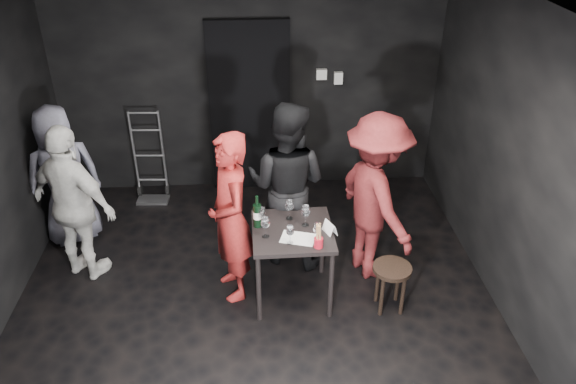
{
  "coord_description": "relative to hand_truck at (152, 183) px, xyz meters",
  "views": [
    {
      "loc": [
        0.03,
        -3.84,
        3.59
      ],
      "look_at": [
        0.31,
        0.25,
        1.17
      ],
      "focal_mm": 35.0,
      "sensor_mm": 36.0,
      "label": 1
    }
  ],
  "objects": [
    {
      "name": "stool",
      "position": [
        2.45,
        -2.15,
        0.17
      ],
      "size": [
        0.35,
        0.35,
        0.47
      ],
      "rotation": [
        0.0,
        0.0,
        0.44
      ],
      "color": "black",
      "rests_on": "floor"
    },
    {
      "name": "server_red",
      "position": [
        1.02,
        -1.8,
        0.7
      ],
      "size": [
        0.61,
        0.76,
        1.82
      ],
      "primitive_type": "imported",
      "rotation": [
        0.0,
        0.0,
        -1.27
      ],
      "color": "#A92321",
      "rests_on": "floor"
    },
    {
      "name": "hand_truck",
      "position": [
        0.0,
        0.0,
        0.0
      ],
      "size": [
        0.38,
        0.33,
        1.13
      ],
      "rotation": [
        0.0,
        0.0,
        -0.06
      ],
      "color": "#B2B2B7",
      "rests_on": "floor"
    },
    {
      "name": "man_maroon",
      "position": [
        2.39,
        -1.58,
        0.74
      ],
      "size": [
        0.96,
        1.35,
        1.91
      ],
      "primitive_type": "imported",
      "rotation": [
        0.0,
        0.0,
        1.93
      ],
      "color": "maroon",
      "rests_on": "floor"
    },
    {
      "name": "bystander_cream",
      "position": [
        -0.45,
        -1.44,
        0.65
      ],
      "size": [
        1.12,
        0.91,
        1.72
      ],
      "primitive_type": "imported",
      "rotation": [
        0.0,
        0.0,
        2.63
      ],
      "color": "silver",
      "rests_on": "floor"
    },
    {
      "name": "wall_right",
      "position": [
        3.47,
        -2.21,
        1.14
      ],
      "size": [
        0.04,
        5.0,
        2.7
      ],
      "primitive_type": "cube",
      "color": "black",
      "rests_on": "ground"
    },
    {
      "name": "tasting_mat",
      "position": [
        1.61,
        -2.05,
        0.54
      ],
      "size": [
        0.34,
        0.27,
        0.0
      ],
      "primitive_type": "cube",
      "rotation": [
        0.0,
        0.0,
        -0.29
      ],
      "color": "white",
      "rests_on": "tasting_table"
    },
    {
      "name": "bystander_grey",
      "position": [
        -0.73,
        -0.8,
        0.58
      ],
      "size": [
        0.87,
        0.73,
        1.57
      ],
      "primitive_type": "imported",
      "rotation": [
        0.0,
        0.0,
        3.63
      ],
      "color": "slate",
      "rests_on": "floor"
    },
    {
      "name": "ceiling",
      "position": [
        1.22,
        -2.21,
        2.49
      ],
      "size": [
        4.5,
        5.0,
        0.02
      ],
      "primitive_type": "cube",
      "color": "silver",
      "rests_on": "ground"
    },
    {
      "name": "wine_bottle",
      "position": [
        1.26,
        -1.83,
        0.66
      ],
      "size": [
        0.08,
        0.08,
        0.31
      ],
      "rotation": [
        0.0,
        0.0,
        0.34
      ],
      "color": "black",
      "rests_on": "tasting_table"
    },
    {
      "name": "woman_black",
      "position": [
        1.56,
        -1.28,
        0.77
      ],
      "size": [
        1.08,
        0.84,
        1.95
      ],
      "primitive_type": "imported",
      "rotation": [
        0.0,
        0.0,
        2.75
      ],
      "color": "black",
      "rests_on": "floor"
    },
    {
      "name": "floor",
      "position": [
        1.22,
        -2.21,
        -0.21
      ],
      "size": [
        4.5,
        5.0,
        0.02
      ],
      "primitive_type": "cube",
      "color": "black",
      "rests_on": "ground"
    },
    {
      "name": "wall_back",
      "position": [
        1.22,
        0.29,
        1.14
      ],
      "size": [
        4.5,
        0.04,
        2.7
      ],
      "primitive_type": "cube",
      "color": "black",
      "rests_on": "ground"
    },
    {
      "name": "wine_glass_b",
      "position": [
        1.3,
        -1.84,
        0.65
      ],
      "size": [
        0.09,
        0.09,
        0.22
      ],
      "primitive_type": null,
      "rotation": [
        0.0,
        0.0,
        0.05
      ],
      "color": "white",
      "rests_on": "tasting_table"
    },
    {
      "name": "wine_glass_c",
      "position": [
        1.56,
        -1.73,
        0.65
      ],
      "size": [
        0.09,
        0.09,
        0.21
      ],
      "primitive_type": null,
      "rotation": [
        0.0,
        0.0,
        0.12
      ],
      "color": "white",
      "rests_on": "tasting_table"
    },
    {
      "name": "breadstick_cup",
      "position": [
        1.77,
        -2.18,
        0.65
      ],
      "size": [
        0.08,
        0.08,
        0.25
      ],
      "rotation": [
        0.0,
        0.0,
        -0.32
      ],
      "color": "#B41324",
      "rests_on": "tasting_table"
    },
    {
      "name": "wallbox_lower",
      "position": [
        2.27,
        0.24,
        1.19
      ],
      "size": [
        0.1,
        0.06,
        0.14
      ],
      "primitive_type": "cube",
      "color": "#B7B7B2",
      "rests_on": "wall_back"
    },
    {
      "name": "tasting_table",
      "position": [
        1.57,
        -1.91,
        0.44
      ],
      "size": [
        0.72,
        0.72,
        0.75
      ],
      "rotation": [
        0.0,
        0.0,
        0.01
      ],
      "color": "black",
      "rests_on": "floor"
    },
    {
      "name": "wine_glass_a",
      "position": [
        1.33,
        -2.0,
        0.65
      ],
      "size": [
        0.1,
        0.1,
        0.22
      ],
      "primitive_type": null,
      "rotation": [
        0.0,
        0.0,
        -0.3
      ],
      "color": "white",
      "rests_on": "tasting_table"
    },
    {
      "name": "wine_glass_e",
      "position": [
        1.77,
        -2.1,
        0.64
      ],
      "size": [
        0.09,
        0.09,
        0.19
      ],
      "primitive_type": null,
      "rotation": [
        0.0,
        0.0,
        -0.25
      ],
      "color": "white",
      "rests_on": "tasting_table"
    },
    {
      "name": "wine_glass_d",
      "position": [
        1.54,
        -2.11,
        0.64
      ],
      "size": [
        0.08,
        0.08,
        0.19
      ],
      "primitive_type": null,
      "rotation": [
        0.0,
        0.0,
        -0.11
      ],
      "color": "white",
      "rests_on": "tasting_table"
    },
    {
      "name": "wallbox_upper",
      "position": [
        2.07,
        0.24,
        1.24
      ],
      "size": [
        0.12,
        0.06,
        0.12
      ],
      "primitive_type": "cube",
      "color": "#B7B7B2",
      "rests_on": "wall_back"
    },
    {
      "name": "doorway",
      "position": [
        1.22,
        0.23,
        0.84
      ],
      "size": [
        0.95,
        0.1,
        2.1
      ],
      "primitive_type": "cube",
      "color": "black",
      "rests_on": "ground"
    },
    {
      "name": "reserved_card",
      "position": [
        1.88,
        -1.98,
        0.6
      ],
      "size": [
        0.14,
        0.17,
        0.11
      ],
      "primitive_type": null,
      "rotation": [
        0.0,
        0.0,
        0.42
      ],
      "color": "white",
      "rests_on": "tasting_table"
    },
    {
      "name": "wine_glass_f",
      "position": [
        1.69,
        -1.85,
        0.65
      ],
      "size": [
        0.09,
        0.09,
        0.22
      ],
      "primitive_type": null,
      "rotation": [
        0.0,
        0.0,
        0.03
      ],
      "color": "white",
      "rests_on": "tasting_table"
    }
  ]
}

